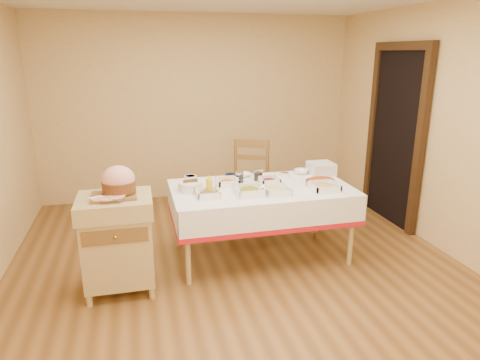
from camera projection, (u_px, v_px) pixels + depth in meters
name	position (u px, v px, depth m)	size (l,w,h in m)	color
room_shell	(240.00, 142.00, 3.85)	(5.00, 5.00, 5.00)	brown
doorway	(396.00, 134.00, 5.26)	(0.09, 1.10, 2.20)	black
dining_table	(261.00, 202.00, 4.40)	(1.82, 1.02, 0.76)	tan
butcher_cart	(118.00, 238.00, 3.76)	(0.64, 0.54, 0.89)	tan
dining_chair	(250.00, 182.00, 5.28)	(0.61, 0.59, 1.04)	brown
ham_on_board	(118.00, 183.00, 3.65)	(0.40, 0.38, 0.26)	brown
serving_dish_a	(208.00, 194.00, 4.05)	(0.22, 0.22, 0.10)	white
serving_dish_b	(250.00, 191.00, 4.12)	(0.27, 0.27, 0.11)	white
serving_dish_c	(276.00, 190.00, 4.15)	(0.24, 0.24, 0.10)	white
serving_dish_d	(324.00, 187.00, 4.26)	(0.26, 0.26, 0.10)	white
serving_dish_e	(227.00, 182.00, 4.41)	(0.23, 0.22, 0.10)	white
serving_dish_f	(269.00, 181.00, 4.46)	(0.21, 0.20, 0.10)	white
small_bowl_left	(191.00, 178.00, 4.54)	(0.13, 0.13, 0.06)	white
small_bowl_mid	(230.00, 176.00, 4.65)	(0.12, 0.12, 0.05)	navy
small_bowl_right	(284.00, 175.00, 4.69)	(0.11, 0.11, 0.05)	white
bowl_white_imported	(244.00, 175.00, 4.72)	(0.16, 0.16, 0.04)	white
bowl_small_imported	(301.00, 172.00, 4.83)	(0.16, 0.16, 0.05)	white
preserve_jar_left	(240.00, 178.00, 4.50)	(0.09, 0.09, 0.11)	silver
preserve_jar_right	(258.00, 175.00, 4.56)	(0.10, 0.10, 0.13)	silver
mustard_bottle	(209.00, 185.00, 4.12)	(0.06, 0.06, 0.20)	yellow
bread_basket	(191.00, 186.00, 4.23)	(0.24, 0.24, 0.11)	white
plate_stack	(321.00, 168.00, 4.81)	(0.27, 0.27, 0.13)	white
brass_platter	(320.00, 181.00, 4.50)	(0.32, 0.23, 0.04)	gold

